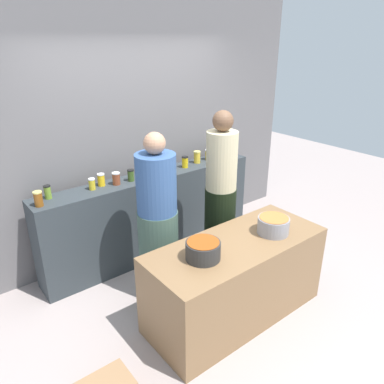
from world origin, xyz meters
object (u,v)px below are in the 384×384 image
(cooking_pot_center, at_px, (273,225))
(preserve_jar_4, at_px, (116,179))
(preserve_jar_12, at_px, (223,151))
(preserve_jar_5, at_px, (131,175))
(preserve_jar_0, at_px, (38,199))
(preserve_jar_3, at_px, (101,180))
(preserve_jar_1, at_px, (48,192))
(cook_with_tongs, at_px, (158,227))
(preserve_jar_8, at_px, (185,162))
(preserve_jar_10, at_px, (209,155))
(preserve_jar_11, at_px, (221,153))
(preserve_jar_2, at_px, (92,184))
(preserve_jar_7, at_px, (164,165))
(preserve_jar_9, at_px, (197,157))
(preserve_jar_6, at_px, (150,171))
(cooking_pot_left, at_px, (203,250))
(cook_in_cap, at_px, (220,203))

(cooking_pot_center, bearing_deg, preserve_jar_4, 119.09)
(preserve_jar_12, bearing_deg, preserve_jar_5, -176.75)
(preserve_jar_0, relative_size, preserve_jar_3, 1.10)
(preserve_jar_1, bearing_deg, preserve_jar_5, -5.34)
(preserve_jar_5, distance_m, cook_with_tongs, 0.76)
(preserve_jar_1, xyz_separation_m, preserve_jar_8, (1.60, -0.09, 0.00))
(preserve_jar_5, xyz_separation_m, cook_with_tongs, (-0.11, -0.68, -0.31))
(preserve_jar_0, height_order, preserve_jar_10, preserve_jar_0)
(preserve_jar_11, xyz_separation_m, preserve_jar_12, (0.12, 0.08, -0.01))
(preserve_jar_2, relative_size, preserve_jar_3, 0.91)
(preserve_jar_7, height_order, preserve_jar_11, preserve_jar_11)
(preserve_jar_2, relative_size, preserve_jar_7, 1.01)
(preserve_jar_1, xyz_separation_m, preserve_jar_9, (1.82, -0.04, 0.01))
(preserve_jar_6, height_order, preserve_jar_8, preserve_jar_8)
(preserve_jar_1, distance_m, preserve_jar_11, 2.19)
(preserve_jar_7, relative_size, preserve_jar_12, 1.07)
(cooking_pot_left, height_order, cook_in_cap, cook_in_cap)
(preserve_jar_8, xyz_separation_m, cooking_pot_left, (-0.87, -1.38, -0.22))
(preserve_jar_3, bearing_deg, cooking_pot_center, -58.05)
(preserve_jar_12, bearing_deg, preserve_jar_7, -179.82)
(preserve_jar_9, xyz_separation_m, cook_in_cap, (-0.31, -0.78, -0.25))
(preserve_jar_3, relative_size, cook_in_cap, 0.07)
(preserve_jar_9, relative_size, cooking_pot_left, 0.52)
(preserve_jar_10, distance_m, preserve_jar_11, 0.18)
(preserve_jar_4, distance_m, preserve_jar_9, 1.13)
(preserve_jar_2, bearing_deg, preserve_jar_1, 173.52)
(preserve_jar_5, relative_size, cooking_pot_left, 0.45)
(preserve_jar_2, relative_size, cooking_pot_center, 0.42)
(cooking_pot_center, relative_size, cook_with_tongs, 0.17)
(preserve_jar_1, relative_size, preserve_jar_2, 1.13)
(preserve_jar_9, relative_size, preserve_jar_12, 1.33)
(preserve_jar_0, xyz_separation_m, preserve_jar_12, (2.43, 0.12, -0.02))
(preserve_jar_3, height_order, preserve_jar_12, preserve_jar_3)
(preserve_jar_6, bearing_deg, preserve_jar_9, 4.10)
(preserve_jar_4, height_order, preserve_jar_8, preserve_jar_8)
(preserve_jar_4, relative_size, preserve_jar_8, 0.97)
(preserve_jar_2, bearing_deg, preserve_jar_12, 1.53)
(cooking_pot_left, relative_size, cook_in_cap, 0.16)
(preserve_jar_0, bearing_deg, cooking_pot_left, -57.69)
(preserve_jar_10, height_order, cook_in_cap, cook_in_cap)
(preserve_jar_6, xyz_separation_m, cooking_pot_center, (0.40, -1.45, -0.21))
(cooking_pot_left, bearing_deg, preserve_jar_9, 52.53)
(preserve_jar_2, xyz_separation_m, preserve_jar_8, (1.17, -0.04, 0.01))
(cooking_pot_left, height_order, cook_with_tongs, cook_with_tongs)
(preserve_jar_8, bearing_deg, preserve_jar_6, -179.42)
(preserve_jar_3, xyz_separation_m, cooking_pot_center, (0.96, -1.53, -0.21))
(preserve_jar_11, bearing_deg, preserve_jar_12, 34.58)
(preserve_jar_3, bearing_deg, preserve_jar_12, 0.37)
(preserve_jar_10, xyz_separation_m, cooking_pot_left, (-1.29, -1.44, -0.22))
(preserve_jar_9, xyz_separation_m, cooking_pot_left, (-1.10, -1.43, -0.22))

